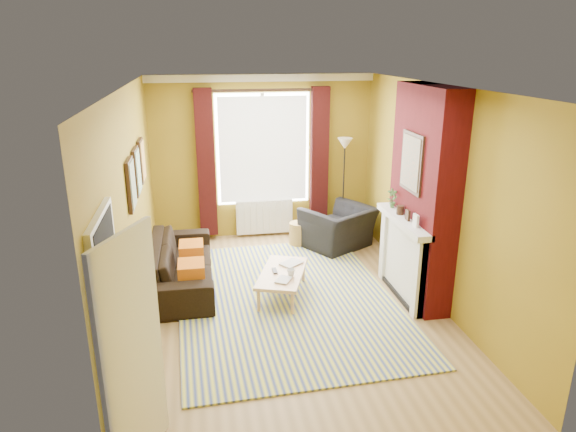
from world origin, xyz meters
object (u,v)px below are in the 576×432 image
Objects in this scene: coffee_table at (282,274)px; floor_lamp at (344,159)px; wicker_stool at (299,234)px; armchair at (338,228)px; sofa at (181,264)px.

coffee_table is 0.69× the size of floor_lamp.
floor_lamp is (1.44, 2.14, 1.06)m from coffee_table.
wicker_stool is 1.50m from floor_lamp.
floor_lamp is at bearing 20.25° from wicker_stool.
armchair is at bearing -18.50° from wicker_stool.
coffee_table is at bearing -123.97° from floor_lamp.
sofa is 2.75m from armchair.
armchair is 2.67× the size of wicker_stool.
floor_lamp is (0.22, 0.53, 1.04)m from armchair.
armchair is at bearing 72.76° from coffee_table.
armchair reaches higher than coffee_table.
wicker_stool is at bearing 92.03° from coffee_table.
floor_lamp is (0.86, 0.32, 1.19)m from wicker_stool.
sofa is 1.48m from coffee_table.
armchair is 2.02m from coffee_table.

